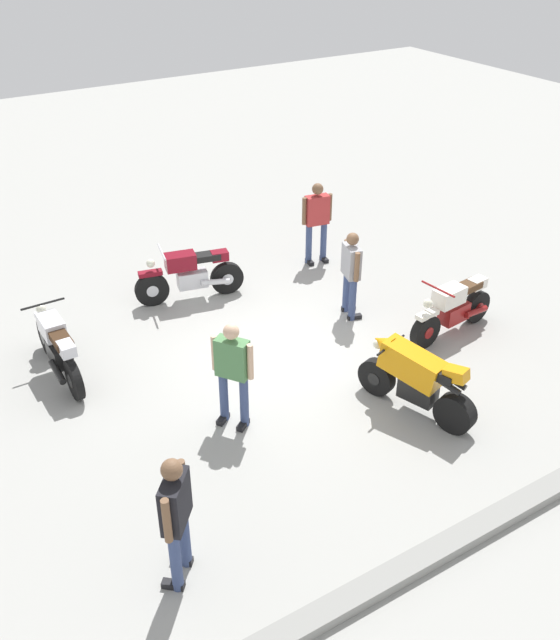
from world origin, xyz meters
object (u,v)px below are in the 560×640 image
object	(u,v)px
person_in_green_shirt	(233,368)
person_in_gray_shirt	(351,270)
motorcycle_maroon_cruiser	(190,274)
motorcycle_orange_sportbike	(416,378)
person_in_red_shirt	(317,218)
person_in_black_shirt	(176,513)
motorcycle_silver_cruiser	(58,347)
motorcycle_cream_vintage	(453,309)

from	to	relation	value
person_in_green_shirt	person_in_gray_shirt	world-z (taller)	person_in_green_shirt
motorcycle_maroon_cruiser	motorcycle_orange_sportbike	bearing A→B (deg)	118.28
person_in_red_shirt	person_in_green_shirt	world-z (taller)	person_in_red_shirt
person_in_green_shirt	motorcycle_orange_sportbike	bearing A→B (deg)	119.65
motorcycle_orange_sportbike	person_in_red_shirt	world-z (taller)	person_in_red_shirt
motorcycle_maroon_cruiser	person_in_gray_shirt	size ratio (longest dim) A/B	1.26
motorcycle_maroon_cruiser	person_in_black_shirt	xyz separation A→B (m)	(2.86, 5.77, 0.48)
person_in_red_shirt	person_in_gray_shirt	size ratio (longest dim) A/B	1.05
person_in_gray_shirt	motorcycle_silver_cruiser	bearing A→B (deg)	-173.97
motorcycle_orange_sportbike	person_in_green_shirt	world-z (taller)	person_in_green_shirt
motorcycle_maroon_cruiser	person_in_black_shirt	bearing A→B (deg)	76.22
motorcycle_orange_sportbike	person_in_black_shirt	distance (m)	4.34
motorcycle_cream_vintage	person_in_gray_shirt	world-z (taller)	person_in_gray_shirt
motorcycle_cream_vintage	person_in_black_shirt	size ratio (longest dim) A/B	1.12
motorcycle_silver_cruiser	person_in_black_shirt	xyz separation A→B (m)	(0.01, 4.62, 0.48)
person_in_red_shirt	person_in_gray_shirt	distance (m)	2.27
person_in_black_shirt	person_in_gray_shirt	bearing A→B (deg)	-102.88
motorcycle_silver_cruiser	person_in_green_shirt	distance (m)	3.13
motorcycle_maroon_cruiser	person_in_green_shirt	xyz separation A→B (m)	(1.05, 3.67, 0.44)
person_in_black_shirt	person_in_red_shirt	size ratio (longest dim) A/B	1.01
motorcycle_silver_cruiser	motorcycle_cream_vintage	distance (m)	6.65
person_in_green_shirt	person_in_gray_shirt	size ratio (longest dim) A/B	1.02
motorcycle_maroon_cruiser	person_in_red_shirt	bearing A→B (deg)	-165.70
person_in_red_shirt	person_in_green_shirt	distance (m)	5.47
motorcycle_cream_vintage	motorcycle_silver_cruiser	bearing A→B (deg)	-27.63
motorcycle_silver_cruiser	person_in_black_shirt	world-z (taller)	person_in_black_shirt
motorcycle_maroon_cruiser	person_in_green_shirt	world-z (taller)	person_in_green_shirt
motorcycle_cream_vintage	motorcycle_orange_sportbike	xyz separation A→B (m)	(2.01, 1.32, 0.11)
motorcycle_cream_vintage	motorcycle_maroon_cruiser	bearing A→B (deg)	-53.09
motorcycle_maroon_cruiser	person_in_gray_shirt	bearing A→B (deg)	149.45
person_in_black_shirt	person_in_green_shirt	world-z (taller)	person_in_black_shirt
person_in_green_shirt	person_in_gray_shirt	xyz separation A→B (m)	(-3.25, -1.61, -0.03)
motorcycle_orange_sportbike	person_in_black_shirt	xyz separation A→B (m)	(4.22, 0.94, 0.41)
motorcycle_silver_cruiser	motorcycle_maroon_cruiser	bearing A→B (deg)	-68.78
person_in_green_shirt	motorcycle_cream_vintage	bearing A→B (deg)	147.54
motorcycle_maroon_cruiser	person_in_green_shirt	size ratio (longest dim) A/B	1.23
person_in_black_shirt	person_in_gray_shirt	world-z (taller)	person_in_black_shirt
motorcycle_cream_vintage	person_in_black_shirt	distance (m)	6.65
motorcycle_silver_cruiser	person_in_gray_shirt	xyz separation A→B (m)	(-5.06, 0.91, 0.41)
motorcycle_orange_sportbike	person_in_green_shirt	xyz separation A→B (m)	(2.40, -1.16, 0.37)
motorcycle_maroon_cruiser	person_in_gray_shirt	distance (m)	3.05
motorcycle_cream_vintage	person_in_gray_shirt	bearing A→B (deg)	-58.00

